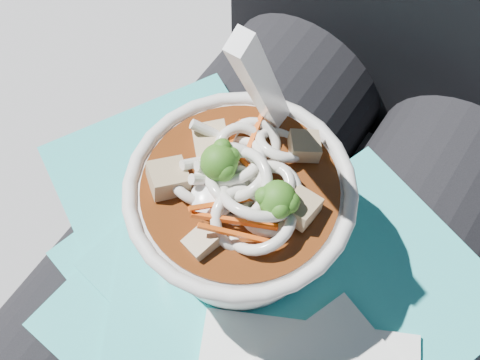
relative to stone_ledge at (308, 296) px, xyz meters
The scene contains 5 objects.
stone_ledge is the anchor object (origin of this frame).
lap 0.35m from the stone_ledge, 90.00° to the right, with size 0.32×0.48×0.16m.
person_body 0.34m from the stone_ledge, 90.00° to the right, with size 0.34×0.94×1.03m.
plastic_bag 0.43m from the stone_ledge, 91.49° to the right, with size 0.37×0.26×0.01m.
udon_bowl 0.48m from the stone_ledge, 98.24° to the right, with size 0.15×0.15×0.20m.
Camera 1 is at (0.08, -0.14, 1.08)m, focal length 50.00 mm.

